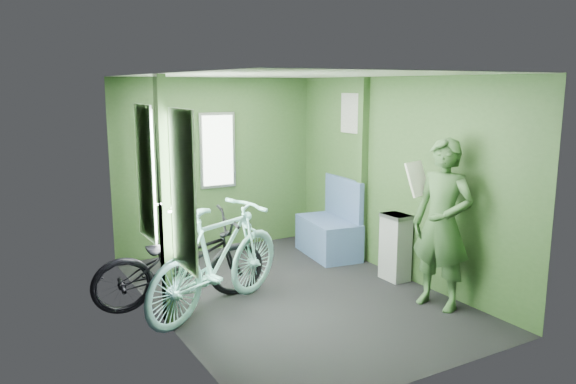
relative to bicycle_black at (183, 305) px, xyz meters
name	(u,v)px	position (x,y,z in m)	size (l,w,h in m)	color
room	(288,161)	(1.08, -0.26, 1.44)	(4.00, 4.02, 2.31)	black
bicycle_black	(183,305)	(0.00, 0.00, 0.00)	(0.62, 1.77, 0.93)	black
bicycle_mint	(220,312)	(0.26, -0.34, 0.00)	(0.52, 1.85, 1.11)	#85CEC9
passenger	(442,224)	(2.24, -1.30, 0.85)	(0.57, 0.75, 1.70)	#35562F
waste_box	(395,247)	(2.38, -0.46, 0.38)	(0.23, 0.32, 0.77)	gray
bench_seat	(330,233)	(2.27, 0.69, 0.30)	(0.66, 1.02, 1.01)	navy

